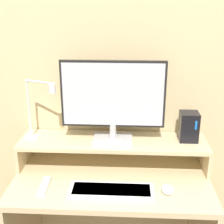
{
  "coord_description": "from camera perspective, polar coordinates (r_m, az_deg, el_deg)",
  "views": [
    {
      "loc": [
        0.08,
        -1.18,
        1.61
      ],
      "look_at": [
        0.0,
        0.3,
        1.08
      ],
      "focal_mm": 50.0,
      "sensor_mm": 36.0,
      "label": 1
    }
  ],
  "objects": [
    {
      "name": "monitor",
      "position": [
        1.67,
        0.25,
        2.31
      ],
      "size": [
        0.56,
        0.17,
        0.45
      ],
      "color": "#BCBCC1",
      "rests_on": "monitor_shelf"
    },
    {
      "name": "remote_control",
      "position": [
        1.68,
        -12.24,
        -13.13
      ],
      "size": [
        0.04,
        0.17,
        0.02
      ],
      "color": "white",
      "rests_on": "desk"
    },
    {
      "name": "mouse",
      "position": [
        1.63,
        10.12,
        -13.74
      ],
      "size": [
        0.06,
        0.09,
        0.03
      ],
      "color": "white",
      "rests_on": "desk"
    },
    {
      "name": "router_dock",
      "position": [
        1.79,
        13.84,
        -2.59
      ],
      "size": [
        0.1,
        0.1,
        0.16
      ],
      "color": "black",
      "rests_on": "monitor_shelf"
    },
    {
      "name": "wall_back",
      "position": [
        1.81,
        0.46,
        8.04
      ],
      "size": [
        6.0,
        0.05,
        2.5
      ],
      "color": "beige",
      "rests_on": "ground_plane"
    },
    {
      "name": "monitor_shelf",
      "position": [
        1.78,
        0.17,
        -5.87
      ],
      "size": [
        1.05,
        0.27,
        0.16
      ],
      "color": "beige",
      "rests_on": "desk"
    },
    {
      "name": "keyboard",
      "position": [
        1.61,
        -0.12,
        -14.14
      ],
      "size": [
        0.42,
        0.14,
        0.02
      ],
      "color": "white",
      "rests_on": "desk"
    },
    {
      "name": "desk",
      "position": [
        1.84,
        -0.08,
        -17.77
      ],
      "size": [
        1.05,
        0.55,
        0.71
      ],
      "color": "beige",
      "rests_on": "ground_plane"
    },
    {
      "name": "desk_lamp",
      "position": [
        1.75,
        -13.42,
        0.15
      ],
      "size": [
        0.21,
        0.12,
        0.35
      ],
      "color": "silver",
      "rests_on": "monitor_shelf"
    }
  ]
}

